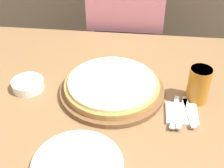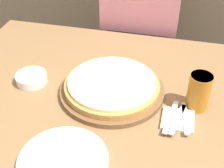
% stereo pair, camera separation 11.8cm
% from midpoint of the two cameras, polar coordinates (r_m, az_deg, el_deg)
% --- Properties ---
extents(dining_table, '(1.29, 1.04, 0.71)m').
position_cam_midpoint_polar(dining_table, '(1.43, 0.26, -13.55)').
color(dining_table, olive).
rests_on(dining_table, ground_plane).
extents(pizza_on_board, '(0.40, 0.40, 0.06)m').
position_cam_midpoint_polar(pizza_on_board, '(1.19, 2.84, -0.64)').
color(pizza_on_board, brown).
rests_on(pizza_on_board, dining_table).
extents(beer_glass, '(0.08, 0.08, 0.14)m').
position_cam_midpoint_polar(beer_glass, '(1.15, 18.50, -1.22)').
color(beer_glass, '#B7701E').
rests_on(beer_glass, dining_table).
extents(dinner_plate, '(0.27, 0.27, 0.02)m').
position_cam_midpoint_polar(dinner_plate, '(0.96, -5.36, -14.07)').
color(dinner_plate, white).
rests_on(dinner_plate, dining_table).
extents(side_bowl, '(0.12, 0.12, 0.04)m').
position_cam_midpoint_polar(side_bowl, '(1.27, -11.97, 0.94)').
color(side_bowl, white).
rests_on(side_bowl, dining_table).
extents(napkin_stack, '(0.11, 0.11, 0.01)m').
position_cam_midpoint_polar(napkin_stack, '(1.12, 14.95, -6.49)').
color(napkin_stack, white).
rests_on(napkin_stack, dining_table).
extents(fork, '(0.04, 0.17, 0.00)m').
position_cam_midpoint_polar(fork, '(1.11, 13.74, -6.00)').
color(fork, silver).
rests_on(fork, napkin_stack).
extents(dinner_knife, '(0.05, 0.17, 0.00)m').
position_cam_midpoint_polar(dinner_knife, '(1.11, 15.02, -6.17)').
color(dinner_knife, silver).
rests_on(dinner_knife, napkin_stack).
extents(spoon, '(0.04, 0.15, 0.00)m').
position_cam_midpoint_polar(spoon, '(1.11, 16.30, -6.34)').
color(spoon, silver).
rests_on(spoon, napkin_stack).
extents(diner_person, '(0.40, 0.20, 1.29)m').
position_cam_midpoint_polar(diner_person, '(1.77, 6.94, 8.75)').
color(diner_person, '#33333D').
rests_on(diner_person, ground_plane).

